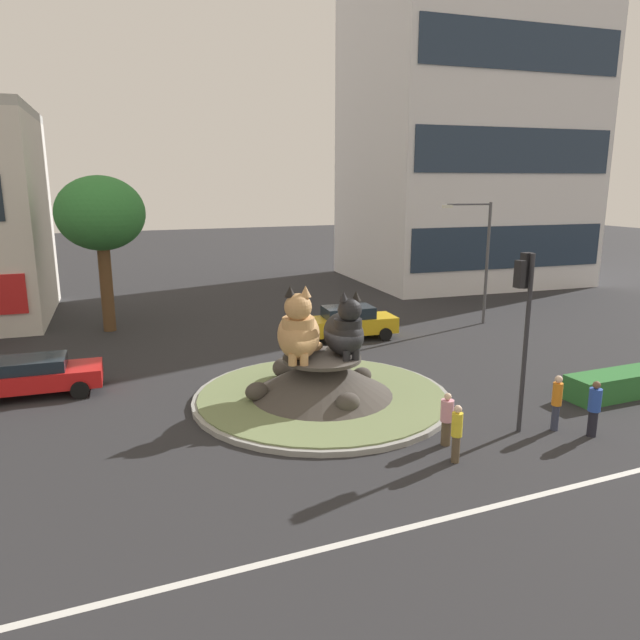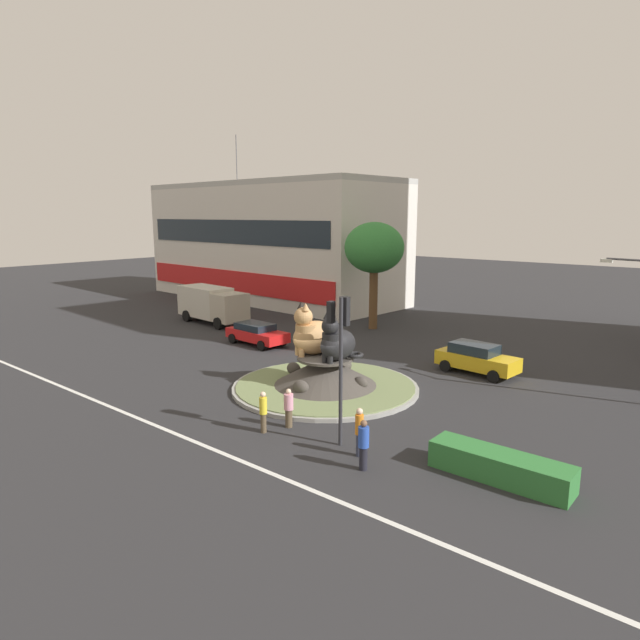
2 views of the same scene
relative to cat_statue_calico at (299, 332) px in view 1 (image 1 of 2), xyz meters
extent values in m
plane|color=#28282B|center=(0.84, -0.03, -2.59)|extent=(160.00, 160.00, 0.00)
cube|color=silver|center=(0.84, -8.15, -2.58)|extent=(112.00, 0.20, 0.01)
cylinder|color=gray|center=(0.84, -0.03, -2.50)|extent=(9.13, 9.13, 0.18)
cylinder|color=#707F51|center=(0.84, -0.03, -2.38)|extent=(8.77, 8.77, 0.05)
cone|color=#423D38|center=(0.84, -0.03, -1.66)|extent=(5.02, 5.02, 1.38)
cylinder|color=#423D38|center=(0.84, -0.03, -1.03)|extent=(2.76, 2.76, 0.12)
ellipsoid|color=#423D38|center=(2.63, 0.42, -2.04)|extent=(0.78, 0.57, 0.62)
ellipsoid|color=#423D38|center=(0.23, 2.12, -1.96)|extent=(1.00, 1.04, 0.80)
ellipsoid|color=#423D38|center=(-1.48, 0.21, -2.03)|extent=(0.82, 0.58, 0.65)
ellipsoid|color=#423D38|center=(0.95, -1.96, -2.02)|extent=(0.84, 0.62, 0.67)
ellipsoid|color=tan|center=(0.04, 0.12, -0.14)|extent=(2.20, 2.67, 1.67)
cylinder|color=tan|center=(-0.13, -0.31, 0.05)|extent=(1.41, 1.41, 1.05)
sphere|color=tan|center=(-0.19, -0.46, 0.97)|extent=(0.92, 0.92, 0.92)
torus|color=tan|center=(0.73, 0.86, -0.80)|extent=(1.06, 1.06, 0.21)
cone|color=tan|center=(0.05, -0.56, 1.50)|extent=(0.49, 0.49, 0.38)
cone|color=black|center=(-0.43, -0.37, 1.50)|extent=(0.49, 0.49, 0.38)
cylinder|color=tan|center=(-0.09, -0.73, -0.76)|extent=(0.29, 0.29, 0.42)
cylinder|color=tan|center=(-0.44, -0.59, -0.76)|extent=(0.29, 0.29, 0.42)
ellipsoid|color=black|center=(1.65, -0.07, -0.23)|extent=(1.42, 2.13, 1.49)
cylinder|color=black|center=(1.63, -0.48, -0.06)|extent=(1.03, 1.03, 0.93)
sphere|color=black|center=(1.62, -0.63, 0.76)|extent=(0.82, 0.82, 0.82)
torus|color=black|center=(2.04, 0.75, -0.82)|extent=(1.00, 1.00, 0.19)
cone|color=black|center=(1.84, -0.64, 1.24)|extent=(0.36, 0.36, 0.34)
cone|color=black|center=(1.39, -0.62, 1.24)|extent=(0.36, 0.36, 0.34)
cylinder|color=black|center=(1.78, -0.83, -0.79)|extent=(0.26, 0.26, 0.37)
cylinder|color=black|center=(1.44, -0.81, -0.79)|extent=(0.26, 0.26, 0.37)
cylinder|color=#2D2D33|center=(5.49, -4.87, 0.19)|extent=(0.14, 0.14, 5.55)
cube|color=black|center=(5.48, -4.65, 2.44)|extent=(0.33, 0.25, 1.05)
sphere|color=#360606|center=(5.47, -4.57, 2.76)|extent=(0.18, 0.18, 0.18)
sphere|color=#392706|center=(5.47, -4.57, 2.44)|extent=(0.18, 0.18, 0.18)
sphere|color=green|center=(5.47, -4.57, 2.13)|extent=(0.18, 0.18, 0.18)
cube|color=black|center=(5.04, -4.89, 2.39)|extent=(0.21, 0.29, 0.80)
cube|color=silver|center=(21.20, 21.05, 13.41)|extent=(16.87, 14.67, 32.00)
cube|color=#233347|center=(20.71, 14.24, 0.61)|extent=(14.94, 1.18, 2.91)
cube|color=#233347|center=(20.71, 14.24, 7.01)|extent=(14.94, 1.18, 2.91)
cube|color=#233347|center=(20.71, 14.24, 13.41)|extent=(14.94, 1.18, 2.91)
cube|color=#2D7033|center=(11.12, -3.74, -2.14)|extent=(4.54, 1.20, 0.90)
cylinder|color=brown|center=(-5.55, 13.52, -0.44)|extent=(0.63, 0.63, 4.30)
ellipsoid|color=#337F38|center=(-5.55, 13.52, 3.46)|extent=(4.37, 4.37, 3.71)
cylinder|color=#4C4C51|center=(13.54, 7.45, 0.68)|extent=(0.16, 0.16, 6.54)
cylinder|color=#4C4C51|center=(12.35, 7.67, 3.85)|extent=(2.41, 0.54, 0.10)
cube|color=silver|center=(11.15, 7.89, 3.75)|extent=(0.50, 0.24, 0.16)
cylinder|color=brown|center=(2.83, -4.81, -2.21)|extent=(0.29, 0.29, 0.75)
cylinder|color=pink|center=(2.83, -4.81, -1.51)|extent=(0.38, 0.38, 0.65)
sphere|color=beige|center=(2.83, -4.81, -1.08)|extent=(0.21, 0.21, 0.21)
cylinder|color=brown|center=(2.44, -5.85, -2.20)|extent=(0.23, 0.23, 0.78)
cylinder|color=yellow|center=(2.44, -5.85, -1.47)|extent=(0.30, 0.30, 0.68)
sphere|color=beige|center=(2.44, -5.85, -1.02)|extent=(0.22, 0.22, 0.22)
cylinder|color=black|center=(7.31, -5.98, -2.18)|extent=(0.28, 0.28, 0.81)
cylinder|color=#284CB2|center=(7.31, -5.98, -1.42)|extent=(0.37, 0.37, 0.71)
sphere|color=brown|center=(7.31, -5.98, -0.95)|extent=(0.23, 0.23, 0.23)
cylinder|color=#33384C|center=(6.58, -5.20, -2.17)|extent=(0.23, 0.23, 0.83)
cylinder|color=orange|center=(6.58, -5.20, -1.40)|extent=(0.30, 0.30, 0.72)
sphere|color=beige|center=(6.58, -5.20, -0.92)|extent=(0.24, 0.24, 0.24)
cube|color=gold|center=(5.47, 7.23, -1.88)|extent=(4.43, 2.10, 0.77)
cube|color=#19232D|center=(5.26, 7.25, -1.23)|extent=(2.53, 1.72, 0.54)
cylinder|color=black|center=(6.96, 7.95, -2.27)|extent=(0.66, 0.28, 0.64)
cylinder|color=black|center=(6.80, 6.25, -2.27)|extent=(0.66, 0.28, 0.64)
cylinder|color=black|center=(4.14, 8.21, -2.27)|extent=(0.66, 0.28, 0.64)
cylinder|color=black|center=(3.98, 6.51, -2.27)|extent=(0.66, 0.28, 0.64)
cube|color=red|center=(-8.53, 4.41, -1.94)|extent=(4.58, 2.13, 0.65)
cube|color=#19232D|center=(-8.75, 4.42, -1.40)|extent=(2.60, 1.78, 0.43)
cylinder|color=black|center=(-7.00, 5.22, -2.27)|extent=(0.65, 0.26, 0.64)
cylinder|color=black|center=(-7.12, 3.39, -2.27)|extent=(0.65, 0.26, 0.64)
camera|label=1|loc=(-6.74, -18.37, 5.00)|focal=33.17mm
camera|label=2|loc=(17.14, -20.14, 5.86)|focal=30.83mm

